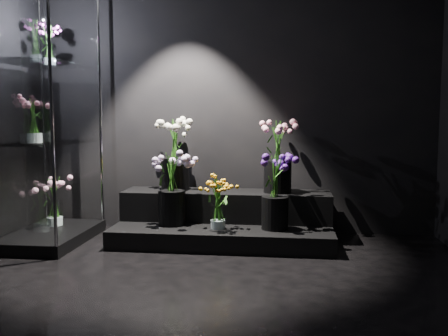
# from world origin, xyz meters

# --- Properties ---
(floor) EXTENTS (4.00, 4.00, 0.00)m
(floor) POSITION_xyz_m (0.00, 0.00, 0.00)
(floor) COLOR black
(floor) RESTS_ON ground
(wall_back) EXTENTS (4.00, 0.00, 4.00)m
(wall_back) POSITION_xyz_m (0.00, 2.00, 1.40)
(wall_back) COLOR black
(wall_back) RESTS_ON floor
(wall_front) EXTENTS (4.00, 0.00, 4.00)m
(wall_front) POSITION_xyz_m (0.00, -2.00, 1.40)
(wall_front) COLOR black
(wall_front) RESTS_ON floor
(display_riser) EXTENTS (2.02, 0.90, 0.45)m
(display_riser) POSITION_xyz_m (-0.04, 1.60, 0.19)
(display_riser) COLOR black
(display_riser) RESTS_ON floor
(display_case) EXTENTS (0.66, 1.10, 2.42)m
(display_case) POSITION_xyz_m (-1.65, 1.29, 1.21)
(display_case) COLOR black
(display_case) RESTS_ON floor
(bouquet_orange_bells) EXTENTS (0.28, 0.28, 0.50)m
(bouquet_orange_bells) POSITION_xyz_m (-0.07, 1.31, 0.42)
(bouquet_orange_bells) COLOR white
(bouquet_orange_bells) RESTS_ON display_riser
(bouquet_lilac) EXTENTS (0.48, 0.48, 0.67)m
(bouquet_lilac) POSITION_xyz_m (-0.52, 1.43, 0.56)
(bouquet_lilac) COLOR black
(bouquet_lilac) RESTS_ON display_riser
(bouquet_purple) EXTENTS (0.39, 0.39, 0.67)m
(bouquet_purple) POSITION_xyz_m (0.44, 1.36, 0.53)
(bouquet_purple) COLOR black
(bouquet_purple) RESTS_ON display_riser
(bouquet_cream_roses) EXTENTS (0.48, 0.48, 0.69)m
(bouquet_cream_roses) POSITION_xyz_m (-0.56, 1.75, 0.83)
(bouquet_cream_roses) COLOR black
(bouquet_cream_roses) RESTS_ON display_riser
(bouquet_pink_roses) EXTENTS (0.40, 0.40, 0.69)m
(bouquet_pink_roses) POSITION_xyz_m (0.46, 1.71, 0.84)
(bouquet_pink_roses) COLOR black
(bouquet_pink_roses) RESTS_ON display_riser
(bouquet_case_pink) EXTENTS (0.36, 0.36, 0.41)m
(bouquet_case_pink) POSITION_xyz_m (-1.68, 1.11, 1.16)
(bouquet_case_pink) COLOR white
(bouquet_case_pink) RESTS_ON display_case
(bouquet_case_magenta) EXTENTS (0.26, 0.26, 0.38)m
(bouquet_case_magenta) POSITION_xyz_m (-1.69, 1.48, 1.85)
(bouquet_case_magenta) COLOR white
(bouquet_case_magenta) RESTS_ON display_case
(bouquet_case_base_pink) EXTENTS (0.37, 0.37, 0.49)m
(bouquet_case_base_pink) POSITION_xyz_m (-1.71, 1.50, 0.37)
(bouquet_case_base_pink) COLOR white
(bouquet_case_base_pink) RESTS_ON display_case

